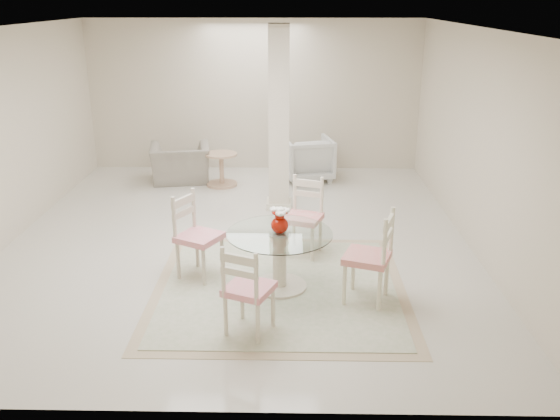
{
  "coord_description": "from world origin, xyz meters",
  "views": [
    {
      "loc": [
        0.68,
        -7.29,
        3.05
      ],
      "look_at": [
        0.56,
        -1.21,
        0.85
      ],
      "focal_mm": 38.0,
      "sensor_mm": 36.0,
      "label": 1
    }
  ],
  "objects_px": {
    "side_table": "(222,171)",
    "dining_chair_north": "(305,210)",
    "dining_table": "(280,260)",
    "recliner_taupe": "(180,163)",
    "dining_chair_south": "(246,284)",
    "armchair_white": "(308,159)",
    "column": "(279,120)",
    "dining_chair_west": "(194,229)",
    "red_vase": "(280,221)",
    "dining_chair_east": "(374,251)"
  },
  "relations": [
    {
      "from": "red_vase",
      "to": "dining_chair_west",
      "type": "distance_m",
      "value": 1.05
    },
    {
      "from": "column",
      "to": "dining_chair_west",
      "type": "height_order",
      "value": "column"
    },
    {
      "from": "red_vase",
      "to": "dining_chair_east",
      "type": "distance_m",
      "value": 1.04
    },
    {
      "from": "dining_table",
      "to": "recliner_taupe",
      "type": "height_order",
      "value": "dining_table"
    },
    {
      "from": "dining_chair_north",
      "to": "dining_chair_south",
      "type": "bearing_deg",
      "value": -87.82
    },
    {
      "from": "dining_table",
      "to": "side_table",
      "type": "bearing_deg",
      "value": 105.7
    },
    {
      "from": "recliner_taupe",
      "to": "armchair_white",
      "type": "height_order",
      "value": "armchair_white"
    },
    {
      "from": "recliner_taupe",
      "to": "side_table",
      "type": "height_order",
      "value": "recliner_taupe"
    },
    {
      "from": "dining_table",
      "to": "dining_chair_north",
      "type": "height_order",
      "value": "dining_chair_north"
    },
    {
      "from": "dining_chair_north",
      "to": "recliner_taupe",
      "type": "distance_m",
      "value": 3.7
    },
    {
      "from": "dining_table",
      "to": "recliner_taupe",
      "type": "relative_size",
      "value": 1.15
    },
    {
      "from": "column",
      "to": "side_table",
      "type": "bearing_deg",
      "value": 132.85
    },
    {
      "from": "dining_chair_south",
      "to": "recliner_taupe",
      "type": "relative_size",
      "value": 1.03
    },
    {
      "from": "dining_chair_east",
      "to": "dining_chair_north",
      "type": "xyz_separation_m",
      "value": [
        -0.69,
        1.27,
        -0.03
      ]
    },
    {
      "from": "dining_table",
      "to": "dining_chair_east",
      "type": "xyz_separation_m",
      "value": [
        0.98,
        -0.29,
        0.25
      ]
    },
    {
      "from": "dining_table",
      "to": "armchair_white",
      "type": "bearing_deg",
      "value": 84.45
    },
    {
      "from": "dining_chair_west",
      "to": "armchair_white",
      "type": "distance_m",
      "value": 4.12
    },
    {
      "from": "column",
      "to": "side_table",
      "type": "xyz_separation_m",
      "value": [
        -1.0,
        1.08,
        -1.09
      ]
    },
    {
      "from": "dining_chair_south",
      "to": "side_table",
      "type": "distance_m",
      "value": 4.83
    },
    {
      "from": "recliner_taupe",
      "to": "side_table",
      "type": "xyz_separation_m",
      "value": [
        0.74,
        -0.23,
        -0.06
      ]
    },
    {
      "from": "dining_chair_east",
      "to": "armchair_white",
      "type": "xyz_separation_m",
      "value": [
        -0.57,
        4.47,
        -0.21
      ]
    },
    {
      "from": "recliner_taupe",
      "to": "dining_chair_east",
      "type": "bearing_deg",
      "value": 112.73
    },
    {
      "from": "dining_chair_east",
      "to": "armchair_white",
      "type": "height_order",
      "value": "dining_chair_east"
    },
    {
      "from": "dining_chair_west",
      "to": "dining_chair_south",
      "type": "bearing_deg",
      "value": -123.88
    },
    {
      "from": "red_vase",
      "to": "dining_chair_west",
      "type": "relative_size",
      "value": 0.27
    },
    {
      "from": "dining_chair_north",
      "to": "armchair_white",
      "type": "bearing_deg",
      "value": 106.77
    },
    {
      "from": "dining_chair_west",
      "to": "side_table",
      "type": "relative_size",
      "value": 1.94
    },
    {
      "from": "red_vase",
      "to": "dining_chair_south",
      "type": "bearing_deg",
      "value": -106.85
    },
    {
      "from": "dining_table",
      "to": "red_vase",
      "type": "xyz_separation_m",
      "value": [
        0.0,
        -0.0,
        0.47
      ]
    },
    {
      "from": "dining_chair_west",
      "to": "dining_chair_south",
      "type": "xyz_separation_m",
      "value": [
        0.68,
        -1.27,
        -0.03
      ]
    },
    {
      "from": "column",
      "to": "recliner_taupe",
      "type": "distance_m",
      "value": 2.41
    },
    {
      "from": "dining_chair_north",
      "to": "side_table",
      "type": "relative_size",
      "value": 1.91
    },
    {
      "from": "side_table",
      "to": "armchair_white",
      "type": "bearing_deg",
      "value": 15.0
    },
    {
      "from": "dining_chair_west",
      "to": "armchair_white",
      "type": "relative_size",
      "value": 1.32
    },
    {
      "from": "dining_chair_south",
      "to": "side_table",
      "type": "height_order",
      "value": "dining_chair_south"
    },
    {
      "from": "column",
      "to": "dining_chair_west",
      "type": "bearing_deg",
      "value": -110.72
    },
    {
      "from": "dining_table",
      "to": "dining_chair_north",
      "type": "bearing_deg",
      "value": 73.47
    },
    {
      "from": "dining_chair_east",
      "to": "red_vase",
      "type": "bearing_deg",
      "value": -86.84
    },
    {
      "from": "recliner_taupe",
      "to": "dining_chair_west",
      "type": "bearing_deg",
      "value": 92.46
    },
    {
      "from": "dining_chair_east",
      "to": "dining_chair_south",
      "type": "distance_m",
      "value": 1.44
    },
    {
      "from": "dining_chair_north",
      "to": "recliner_taupe",
      "type": "height_order",
      "value": "dining_chair_north"
    },
    {
      "from": "column",
      "to": "dining_chair_south",
      "type": "xyz_separation_m",
      "value": [
        -0.23,
        -3.68,
        -0.81
      ]
    },
    {
      "from": "side_table",
      "to": "dining_chair_north",
      "type": "bearing_deg",
      "value": -64.25
    },
    {
      "from": "dining_chair_north",
      "to": "dining_chair_east",
      "type": "bearing_deg",
      "value": -42.64
    },
    {
      "from": "dining_table",
      "to": "dining_chair_south",
      "type": "relative_size",
      "value": 1.11
    },
    {
      "from": "dining_table",
      "to": "dining_chair_east",
      "type": "height_order",
      "value": "dining_chair_east"
    },
    {
      "from": "side_table",
      "to": "dining_chair_west",
      "type": "bearing_deg",
      "value": -88.52
    },
    {
      "from": "column",
      "to": "dining_chair_east",
      "type": "height_order",
      "value": "column"
    },
    {
      "from": "dining_chair_south",
      "to": "armchair_white",
      "type": "xyz_separation_m",
      "value": [
        0.7,
        5.15,
        -0.16
      ]
    },
    {
      "from": "dining_table",
      "to": "armchair_white",
      "type": "height_order",
      "value": "armchair_white"
    }
  ]
}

